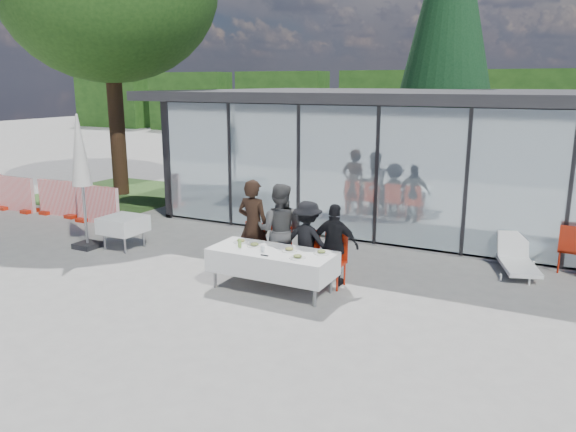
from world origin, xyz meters
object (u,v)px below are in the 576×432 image
object	(u,v)px
diner_chair_b	(279,249)
folded_eyeglasses	(264,255)
diner_chair_a	(253,245)
conifer_tree	(449,14)
plate_b	(254,245)
plate_d	(321,252)
dining_table	(272,262)
diner_c	(307,241)
lounger	(517,259)
market_umbrella	(80,160)
juice_bottle	(240,243)
diner_a	(253,226)
plate_c	(289,250)
spare_chair_b	(571,247)
plate_a	(241,241)
spare_table_left	(123,225)
plate_extra	(298,257)
diner_b	(279,230)
diner_d	(335,245)
construction_barriers	(18,196)
diner_chair_d	(334,257)
diner_chair_c	(307,253)

from	to	relation	value
diner_chair_b	folded_eyeglasses	bearing A→B (deg)	-74.57
diner_chair_a	conifer_tree	distance (m)	13.03
plate_b	plate_d	size ratio (longest dim) A/B	1.00
dining_table	diner_chair_b	bearing A→B (deg)	109.32
diner_chair_b	diner_c	world-z (taller)	diner_c
dining_table	lounger	xyz separation A→B (m)	(3.81, 3.10, -0.28)
market_umbrella	juice_bottle	bearing A→B (deg)	-6.87
dining_table	folded_eyeglasses	xyz separation A→B (m)	(0.04, -0.34, 0.22)
juice_bottle	market_umbrella	distance (m)	4.59
diner_a	market_umbrella	distance (m)	4.32
plate_c	spare_chair_b	bearing A→B (deg)	37.15
diner_c	market_umbrella	bearing A→B (deg)	7.47
plate_a	dining_table	bearing A→B (deg)	-12.96
plate_c	diner_chair_b	bearing A→B (deg)	130.72
spare_table_left	conifer_tree	size ratio (longest dim) A/B	0.08
conifer_tree	plate_d	bearing A→B (deg)	-86.92
plate_extra	juice_bottle	distance (m)	1.22
diner_b	diner_c	distance (m)	0.61
diner_c	plate_a	xyz separation A→B (m)	(-1.09, -0.60, 0.01)
plate_d	folded_eyeglasses	world-z (taller)	plate_d
diner_d	diner_c	bearing A→B (deg)	-4.36
conifer_tree	plate_c	bearing A→B (deg)	-89.57
construction_barriers	diner_a	bearing A→B (deg)	-9.82
diner_c	construction_barriers	distance (m)	10.16
spare_table_left	spare_chair_b	bearing A→B (deg)	16.83
plate_a	spare_table_left	world-z (taller)	plate_a
diner_a	diner_c	distance (m)	1.18
spare_chair_b	diner_chair_b	bearing A→B (deg)	-151.38
dining_table	spare_chair_b	xyz separation A→B (m)	(4.73, 3.48, -0.00)
diner_chair_d	diner_c	bearing A→B (deg)	177.23
diner_chair_a	plate_d	size ratio (longest dim) A/B	3.45
diner_c	diner_d	world-z (taller)	diner_c
plate_extra	conifer_tree	distance (m)	13.78
diner_c	plate_extra	bearing A→B (deg)	109.49
folded_eyeglasses	spare_chair_b	world-z (taller)	spare_chair_b
plate_a	conifer_tree	bearing A→B (deg)	85.58
diner_chair_c	plate_d	bearing A→B (deg)	-44.56
diner_c	juice_bottle	size ratio (longest dim) A/B	9.55
diner_d	plate_a	xyz separation A→B (m)	(-1.64, -0.60, 0.01)
spare_chair_b	diner_chair_d	bearing A→B (deg)	-144.71
juice_bottle	construction_barriers	size ratio (longest dim) A/B	0.02
diner_b	conifer_tree	world-z (taller)	conifer_tree
plate_a	plate_b	size ratio (longest dim) A/B	1.00
diner_a	construction_barriers	size ratio (longest dim) A/B	0.24
construction_barriers	market_umbrella	bearing A→B (deg)	-21.86
diner_chair_b	diner_chair_c	distance (m)	0.59
plate_extra	diner_chair_b	bearing A→B (deg)	132.33
lounger	plate_c	bearing A→B (deg)	-139.69
plate_b	plate_c	size ratio (longest dim) A/B	1.00
diner_chair_a	diner_b	size ratio (longest dim) A/B	0.54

